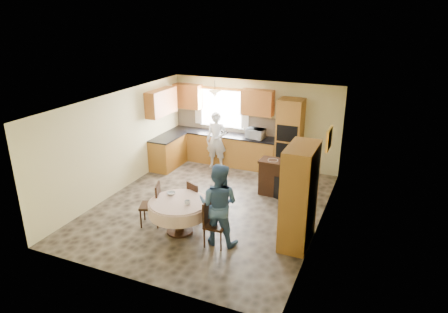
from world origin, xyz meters
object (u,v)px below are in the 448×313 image
at_px(sideboard, 283,180).
at_px(person_sink, 216,140).
at_px(oven_tower, 290,137).
at_px(chair_back, 196,198).
at_px(chair_left, 153,202).
at_px(chair_right, 212,221).
at_px(dining_table, 179,208).
at_px(cupboard, 299,196).
at_px(person_dining, 218,204).

xyz_separation_m(sideboard, person_sink, (-2.27, 1.07, 0.41)).
height_order(oven_tower, chair_back, oven_tower).
xyz_separation_m(chair_left, chair_right, (1.47, -0.22, -0.00)).
xyz_separation_m(oven_tower, sideboard, (0.24, -1.46, -0.64)).
bearing_deg(person_sink, dining_table, -83.38).
distance_m(cupboard, person_dining, 1.55).
height_order(person_sink, person_dining, person_dining).
relative_size(cupboard, chair_right, 2.17).
bearing_deg(chair_left, dining_table, 62.25).
bearing_deg(chair_left, oven_tower, 132.45).
distance_m(chair_right, person_sink, 4.09).
bearing_deg(cupboard, person_sink, 135.59).
distance_m(sideboard, chair_back, 2.35).
bearing_deg(sideboard, oven_tower, 100.86).
height_order(cupboard, person_sink, cupboard).
relative_size(chair_right, person_dining, 0.56).
relative_size(dining_table, chair_back, 1.45).
distance_m(dining_table, person_dining, 0.94).
bearing_deg(dining_table, chair_right, -10.32).
xyz_separation_m(sideboard, cupboard, (0.83, -1.96, 0.59)).
relative_size(oven_tower, sideboard, 1.81).
bearing_deg(dining_table, person_sink, 102.24).
bearing_deg(person_dining, dining_table, -5.81).
bearing_deg(person_sink, chair_back, -79.86).
bearing_deg(chair_back, chair_left, 65.12).
xyz_separation_m(oven_tower, dining_table, (-1.24, -3.99, -0.51)).
xyz_separation_m(person_sink, person_dining, (1.68, -3.63, 0.00)).
xyz_separation_m(chair_left, person_dining, (1.55, -0.10, 0.31)).
height_order(dining_table, chair_right, chair_right).
bearing_deg(sideboard, dining_table, -119.05).
relative_size(sideboard, person_sink, 0.71).
distance_m(chair_left, chair_back, 0.93).
relative_size(oven_tower, cupboard, 1.05).
relative_size(chair_back, person_dining, 0.52).
xyz_separation_m(cupboard, person_sink, (-3.10, 3.03, -0.18)).
xyz_separation_m(sideboard, person_dining, (-0.59, -2.56, 0.41)).
distance_m(chair_left, chair_right, 1.49).
height_order(oven_tower, person_sink, oven_tower).
distance_m(cupboard, chair_right, 1.74).
height_order(cupboard, chair_right, cupboard).
height_order(chair_left, chair_right, chair_left).
distance_m(sideboard, person_sink, 2.54).
bearing_deg(dining_table, person_dining, -1.66).
xyz_separation_m(cupboard, person_dining, (-1.42, -0.60, -0.18)).
height_order(dining_table, chair_left, chair_left).
distance_m(chair_left, person_dining, 1.58).
relative_size(person_sink, person_dining, 1.00).
relative_size(oven_tower, dining_table, 1.71).
bearing_deg(sideboard, cupboard, -65.73).
relative_size(sideboard, chair_back, 1.37).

